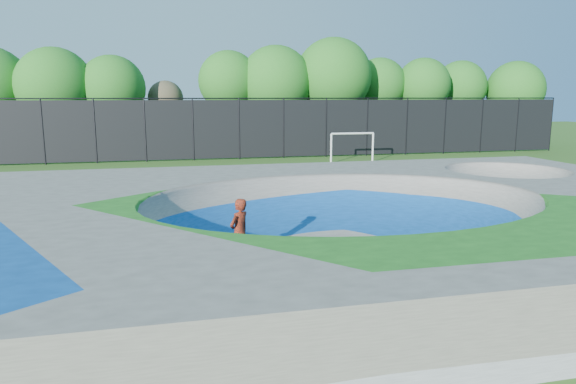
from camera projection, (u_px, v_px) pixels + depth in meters
name	position (u px, v px, depth m)	size (l,w,h in m)	color
ground	(344.00, 249.00, 14.11)	(120.00, 120.00, 0.00)	#2E5718
skate_deck	(345.00, 223.00, 13.97)	(22.00, 14.00, 1.50)	gray
skater	(239.00, 232.00, 12.63)	(0.62, 0.41, 1.70)	red
skateboard	(240.00, 264.00, 12.78)	(0.78, 0.22, 0.05)	black
soccer_goal	(352.00, 142.00, 32.15)	(2.89, 0.12, 1.91)	white
fence	(239.00, 128.00, 33.82)	(48.09, 0.09, 4.04)	black
treeline	(225.00, 85.00, 37.68)	(52.95, 7.38, 8.47)	#453722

